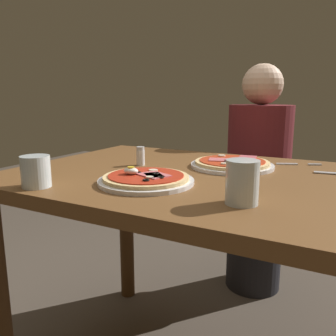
{
  "coord_description": "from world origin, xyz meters",
  "views": [
    {
      "loc": [
        0.45,
        -1.0,
        1.02
      ],
      "look_at": [
        -0.03,
        -0.09,
        0.81
      ],
      "focal_mm": 37.0,
      "sensor_mm": 36.0,
      "label": 1
    }
  ],
  "objects_px": {
    "water_glass_far": "(242,185)",
    "salt_shaker": "(141,156)",
    "dining_table": "(190,210)",
    "diner_person": "(257,187)",
    "fork": "(295,164)",
    "pizza_across_left": "(232,164)",
    "water_glass_near": "(36,173)",
    "pizza_foreground": "(146,179)"
  },
  "relations": [
    {
      "from": "water_glass_far",
      "to": "salt_shaker",
      "type": "xyz_separation_m",
      "value": [
        -0.45,
        0.28,
        -0.01
      ]
    },
    {
      "from": "pizza_foreground",
      "to": "diner_person",
      "type": "height_order",
      "value": "diner_person"
    },
    {
      "from": "dining_table",
      "to": "salt_shaker",
      "type": "xyz_separation_m",
      "value": [
        -0.21,
        0.03,
        0.16
      ]
    },
    {
      "from": "pizza_foreground",
      "to": "fork",
      "type": "distance_m",
      "value": 0.59
    },
    {
      "from": "fork",
      "to": "salt_shaker",
      "type": "bearing_deg",
      "value": -151.33
    },
    {
      "from": "dining_table",
      "to": "diner_person",
      "type": "distance_m",
      "value": 0.77
    },
    {
      "from": "pizza_across_left",
      "to": "diner_person",
      "type": "height_order",
      "value": "diner_person"
    },
    {
      "from": "water_glass_near",
      "to": "salt_shaker",
      "type": "height_order",
      "value": "water_glass_near"
    },
    {
      "from": "pizza_foreground",
      "to": "diner_person",
      "type": "xyz_separation_m",
      "value": [
        0.1,
        0.95,
        -0.23
      ]
    },
    {
      "from": "pizza_foreground",
      "to": "fork",
      "type": "xyz_separation_m",
      "value": [
        0.33,
        0.49,
        -0.01
      ]
    },
    {
      "from": "water_glass_far",
      "to": "salt_shaker",
      "type": "relative_size",
      "value": 1.53
    },
    {
      "from": "pizza_across_left",
      "to": "fork",
      "type": "xyz_separation_m",
      "value": [
        0.19,
        0.15,
        -0.01
      ]
    },
    {
      "from": "water_glass_far",
      "to": "dining_table",
      "type": "bearing_deg",
      "value": 134.48
    },
    {
      "from": "pizza_foreground",
      "to": "pizza_across_left",
      "type": "distance_m",
      "value": 0.37
    },
    {
      "from": "pizza_foreground",
      "to": "water_glass_far",
      "type": "relative_size",
      "value": 2.67
    },
    {
      "from": "water_glass_far",
      "to": "fork",
      "type": "height_order",
      "value": "water_glass_far"
    },
    {
      "from": "water_glass_far",
      "to": "water_glass_near",
      "type": "bearing_deg",
      "value": -168.13
    },
    {
      "from": "pizza_across_left",
      "to": "water_glass_far",
      "type": "xyz_separation_m",
      "value": [
        0.15,
        -0.4,
        0.03
      ]
    },
    {
      "from": "water_glass_far",
      "to": "fork",
      "type": "relative_size",
      "value": 0.68
    },
    {
      "from": "dining_table",
      "to": "water_glass_far",
      "type": "relative_size",
      "value": 11.17
    },
    {
      "from": "dining_table",
      "to": "water_glass_near",
      "type": "height_order",
      "value": "water_glass_near"
    },
    {
      "from": "water_glass_near",
      "to": "pizza_foreground",
      "type": "bearing_deg",
      "value": 35.43
    },
    {
      "from": "water_glass_far",
      "to": "fork",
      "type": "bearing_deg",
      "value": 85.82
    },
    {
      "from": "water_glass_near",
      "to": "dining_table",
      "type": "bearing_deg",
      "value": 49.95
    },
    {
      "from": "salt_shaker",
      "to": "pizza_across_left",
      "type": "bearing_deg",
      "value": 21.41
    },
    {
      "from": "fork",
      "to": "diner_person",
      "type": "height_order",
      "value": "diner_person"
    },
    {
      "from": "dining_table",
      "to": "diner_person",
      "type": "bearing_deg",
      "value": 86.92
    },
    {
      "from": "dining_table",
      "to": "fork",
      "type": "relative_size",
      "value": 7.58
    },
    {
      "from": "dining_table",
      "to": "water_glass_near",
      "type": "bearing_deg",
      "value": -130.05
    },
    {
      "from": "water_glass_near",
      "to": "salt_shaker",
      "type": "xyz_separation_m",
      "value": [
        0.09,
        0.39,
        -0.0
      ]
    },
    {
      "from": "fork",
      "to": "dining_table",
      "type": "bearing_deg",
      "value": -132.66
    },
    {
      "from": "dining_table",
      "to": "pizza_across_left",
      "type": "relative_size",
      "value": 4.0
    },
    {
      "from": "fork",
      "to": "diner_person",
      "type": "distance_m",
      "value": 0.56
    },
    {
      "from": "dining_table",
      "to": "pizza_foreground",
      "type": "xyz_separation_m",
      "value": [
        -0.06,
        -0.18,
        0.14
      ]
    },
    {
      "from": "pizza_foreground",
      "to": "water_glass_near",
      "type": "distance_m",
      "value": 0.3
    },
    {
      "from": "dining_table",
      "to": "water_glass_far",
      "type": "xyz_separation_m",
      "value": [
        0.24,
        -0.24,
        0.17
      ]
    },
    {
      "from": "fork",
      "to": "salt_shaker",
      "type": "distance_m",
      "value": 0.56
    },
    {
      "from": "water_glass_far",
      "to": "diner_person",
      "type": "distance_m",
      "value": 1.06
    },
    {
      "from": "water_glass_near",
      "to": "fork",
      "type": "height_order",
      "value": "water_glass_near"
    },
    {
      "from": "pizza_foreground",
      "to": "diner_person",
      "type": "bearing_deg",
      "value": 84.16
    },
    {
      "from": "pizza_foreground",
      "to": "diner_person",
      "type": "distance_m",
      "value": 0.98
    },
    {
      "from": "salt_shaker",
      "to": "diner_person",
      "type": "distance_m",
      "value": 0.81
    }
  ]
}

